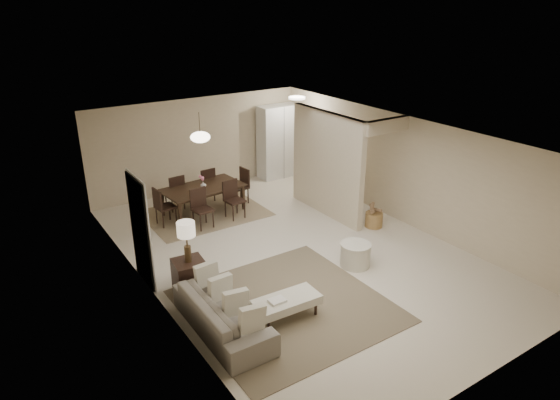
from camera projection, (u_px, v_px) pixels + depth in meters
floor at (294, 252)px, 10.38m from camera, size 9.00×9.00×0.00m
ceiling at (296, 135)px, 9.44m from camera, size 9.00×9.00×0.00m
back_wall at (199, 144)px, 13.38m from camera, size 6.00×0.00×6.00m
left_wall at (149, 233)px, 8.38m from camera, size 0.00×9.00×9.00m
right_wall at (402, 169)px, 11.44m from camera, size 0.00×9.00×9.00m
partition at (327, 164)px, 11.79m from camera, size 0.15×2.50×2.50m
doorway at (140, 231)px, 8.94m from camera, size 0.04×0.90×2.04m
pantry_cabinet at (279, 141)px, 14.39m from camera, size 1.20×0.55×2.10m
flush_light at (297, 98)px, 13.10m from camera, size 0.44×0.44×0.05m
living_rug at (286, 306)px, 8.56m from camera, size 3.20×3.20×0.01m
sofa at (223, 314)px, 7.83m from camera, size 2.11×0.84×0.61m
ottoman_bench at (287, 302)px, 8.11m from camera, size 1.12×0.55×0.40m
side_table at (190, 276)px, 8.92m from camera, size 0.59×0.59×0.59m
table_lamp at (186, 233)px, 8.60m from camera, size 0.32×0.32×0.76m
round_pouf at (355, 255)px, 9.77m from camera, size 0.60×0.60×0.47m
wicker_basket at (374, 220)px, 11.46m from camera, size 0.52×0.52×0.34m
dining_rug at (205, 213)px, 12.22m from camera, size 2.80×2.10×0.01m
dining_table at (204, 200)px, 12.10m from camera, size 2.02×1.25×0.68m
dining_chairs at (204, 196)px, 12.05m from camera, size 2.48×1.88×0.91m
vase at (203, 185)px, 11.94m from camera, size 0.18×0.18×0.15m
yellow_mat at (326, 201)px, 12.92m from camera, size 1.00×0.64×0.01m
pendant_light at (200, 137)px, 11.50m from camera, size 0.46×0.46×0.71m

